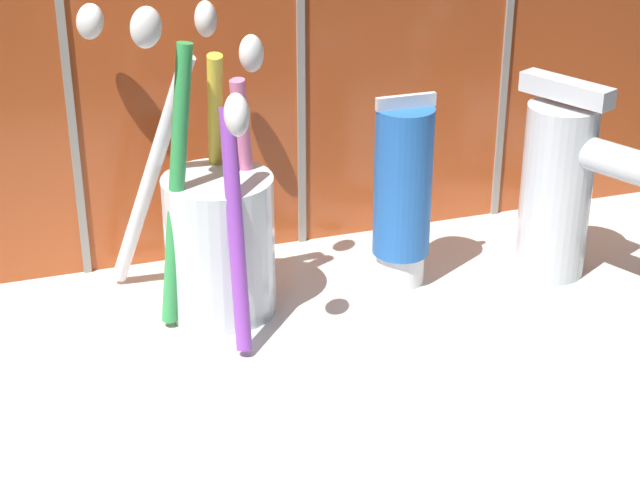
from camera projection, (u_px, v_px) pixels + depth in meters
The scene contains 4 objects.
sink_counter at pixel (357, 370), 60.39cm from camera, with size 58.15×31.05×2.00cm, color silver.
toothbrush_cup at pixel (216, 228), 62.42cm from camera, with size 10.80×14.15×19.03cm.
toothpaste_tube at pixel (403, 193), 65.33cm from camera, with size 3.74×3.56×12.31cm.
sink_faucet at pixel (565, 184), 66.10cm from camera, with size 6.41×10.85×12.79cm.
Camera 1 is at (-18.06, -47.89, 33.96)cm, focal length 60.00 mm.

